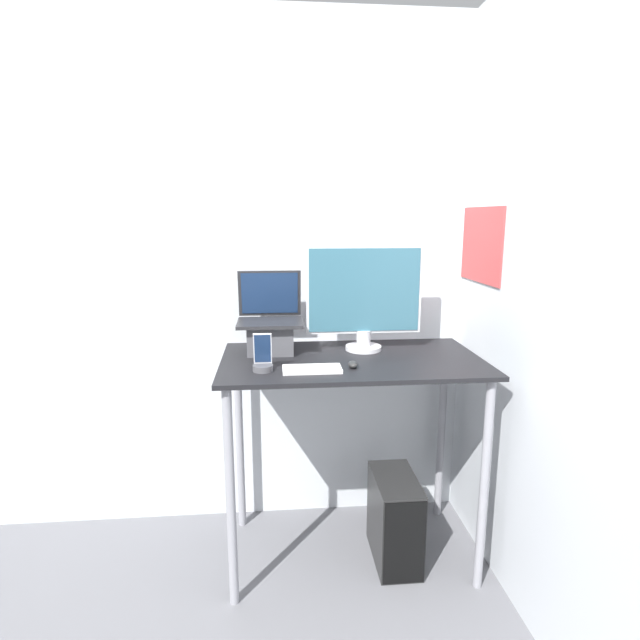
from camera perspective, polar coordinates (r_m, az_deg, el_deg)
ground_plane at (r=2.47m, az=4.63°, el=-29.45°), size 12.00×12.00×0.00m
wall_back at (r=2.62m, az=2.34°, el=4.57°), size 6.00×0.05×2.60m
wall_side_right at (r=2.12m, az=23.50°, el=1.92°), size 0.06×6.00×2.60m
desk at (r=2.32m, az=3.59°, el=-7.94°), size 1.18×0.66×1.00m
laptop at (r=2.36m, az=-5.72°, el=-1.15°), size 0.30×0.27×0.38m
monitor at (r=2.37m, az=5.07°, el=2.40°), size 0.55×0.17×0.50m
keyboard at (r=2.09m, az=-0.91°, el=-5.61°), size 0.25×0.11×0.02m
mouse at (r=2.13m, az=3.76°, el=-5.10°), size 0.04×0.06×0.03m
cell_phone at (r=2.09m, az=-6.55°, el=-4.70°), size 0.09×0.09×0.16m
computer_tower at (r=2.59m, az=8.54°, el=-21.55°), size 0.20×0.37×0.42m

